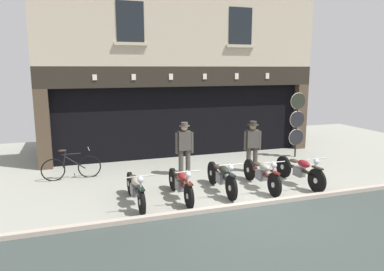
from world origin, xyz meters
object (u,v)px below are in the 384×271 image
motorcycle_center (222,176)px  motorcycle_right (300,170)px  leaning_bicycle (71,167)px  motorcycle_center_left (181,183)px  motorcycle_center_right (262,173)px  advert_board_far (122,112)px  motorcycle_left (136,188)px  salesman_left (184,146)px  advert_board_near (148,114)px  tyre_sign_pole (297,120)px  shopkeeper_center (252,144)px

motorcycle_center → motorcycle_right: size_ratio=0.96×
motorcycle_center → leaning_bicycle: size_ratio=1.18×
motorcycle_center_left → motorcycle_center_right: bearing=-178.0°
motorcycle_center_left → leaning_bicycle: (-2.59, 2.61, -0.05)m
motorcycle_center_right → advert_board_far: 5.43m
advert_board_far → leaning_bicycle: (-1.78, -1.69, -1.38)m
motorcycle_left → salesman_left: 2.73m
advert_board_near → advert_board_far: advert_board_far is taller
motorcycle_center_right → tyre_sign_pole: size_ratio=0.87×
tyre_sign_pole → advert_board_near: size_ratio=2.37×
motorcycle_center → motorcycle_right: (2.32, -0.15, 0.00)m
advert_board_far → motorcycle_right: bearing=-44.9°
motorcycle_center_left → leaning_bicycle: 3.68m
shopkeeper_center → advert_board_near: size_ratio=1.62×
motorcycle_right → tyre_sign_pole: (1.80, 2.82, 0.95)m
motorcycle_center_left → advert_board_far: (-0.81, 4.30, 1.34)m
motorcycle_center_left → advert_board_far: size_ratio=1.81×
shopkeeper_center → advert_board_near: advert_board_near is taller
motorcycle_left → shopkeeper_center: (3.99, 1.64, 0.49)m
leaning_bicycle → tyre_sign_pole: bearing=89.7°
motorcycle_left → motorcycle_center: size_ratio=1.00×
salesman_left → shopkeeper_center: size_ratio=1.01×
tyre_sign_pole → motorcycle_left: bearing=-156.2°
advert_board_near → advert_board_far: (-0.91, 0.00, 0.12)m
motorcycle_center_right → shopkeeper_center: bearing=-107.1°
motorcycle_right → advert_board_near: advert_board_near is taller
motorcycle_right → motorcycle_center_left: bearing=-3.3°
shopkeeper_center → tyre_sign_pole: bearing=-145.0°
advert_board_near → leaning_bicycle: bearing=-147.9°
motorcycle_left → tyre_sign_pole: tyre_sign_pole is taller
salesman_left → advert_board_near: advert_board_near is taller
leaning_bicycle → motorcycle_center: bearing=55.1°
motorcycle_center → salesman_left: bearing=-73.4°
advert_board_near → leaning_bicycle: size_ratio=0.59×
tyre_sign_pole → advert_board_near: 5.41m
motorcycle_right → salesman_left: size_ratio=1.28×
advert_board_far → leaning_bicycle: size_ratio=0.64×
motorcycle_right → salesman_left: salesman_left is taller
motorcycle_center_left → leaning_bicycle: bearing=-45.2°
motorcycle_right → shopkeeper_center: bearing=-71.5°
motorcycle_center_left → leaning_bicycle: leaning_bicycle is taller
motorcycle_center → leaning_bicycle: 4.50m
motorcycle_center_right → salesman_left: salesman_left is taller
salesman_left → advert_board_far: advert_board_far is taller
motorcycle_left → advert_board_near: advert_board_near is taller
shopkeeper_center → advert_board_far: 4.62m
motorcycle_center_left → tyre_sign_pole: tyre_sign_pole is taller
motorcycle_center → shopkeeper_center: 2.27m
motorcycle_center_left → motorcycle_center_right: 2.34m
motorcycle_center → motorcycle_left: bearing=5.9°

